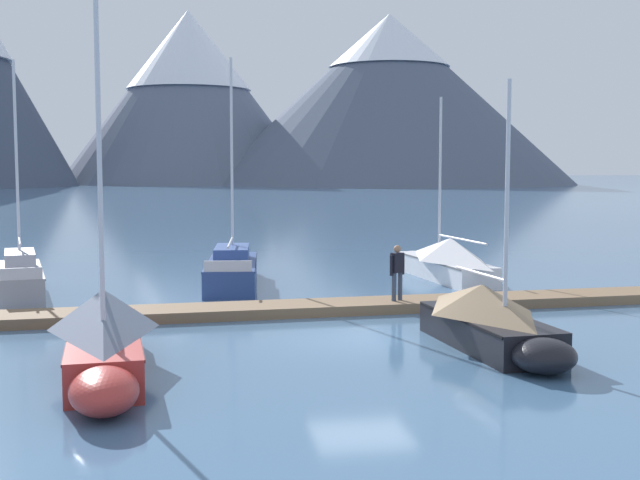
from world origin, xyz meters
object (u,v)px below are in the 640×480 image
object	(u,v)px
sailboat_nearest_berth	(20,277)
sailboat_far_berth	(445,259)
sailboat_mid_dock_port	(233,268)
person_on_dock	(397,269)
sailboat_second_berth	(104,335)
sailboat_mid_dock_starboard	(491,320)

from	to	relation	value
sailboat_nearest_berth	sailboat_far_berth	distance (m)	15.55
sailboat_mid_dock_port	person_on_dock	distance (m)	7.96
sailboat_nearest_berth	sailboat_far_berth	bearing A→B (deg)	5.18
sailboat_nearest_berth	person_on_dock	world-z (taller)	sailboat_nearest_berth
sailboat_mid_dock_port	person_on_dock	bearing A→B (deg)	-55.24
sailboat_second_berth	sailboat_far_berth	bearing A→B (deg)	47.06
sailboat_mid_dock_port	sailboat_mid_dock_starboard	size ratio (longest dim) A/B	1.32
sailboat_mid_dock_port	sailboat_mid_dock_starboard	distance (m)	13.22
sailboat_mid_dock_port	sailboat_mid_dock_starboard	bearing A→B (deg)	-66.31
sailboat_mid_dock_port	person_on_dock	xyz separation A→B (m)	(4.53, -6.52, 0.67)
sailboat_mid_dock_port	sailboat_far_berth	size ratio (longest dim) A/B	1.10
sailboat_second_berth	sailboat_mid_dock_starboard	bearing A→B (deg)	4.63
sailboat_second_berth	person_on_dock	world-z (taller)	sailboat_second_berth
sailboat_far_berth	person_on_dock	distance (m)	7.41
sailboat_second_berth	person_on_dock	distance (m)	10.32
sailboat_mid_dock_starboard	sailboat_far_berth	distance (m)	12.34
sailboat_second_berth	sailboat_mid_dock_port	world-z (taller)	sailboat_second_berth
sailboat_far_berth	person_on_dock	world-z (taller)	sailboat_far_berth
sailboat_second_berth	sailboat_mid_dock_port	bearing A→B (deg)	74.23
person_on_dock	sailboat_mid_dock_port	bearing A→B (deg)	124.76
sailboat_nearest_berth	sailboat_second_berth	world-z (taller)	sailboat_second_berth
sailboat_mid_dock_port	sailboat_nearest_berth	bearing A→B (deg)	-168.23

